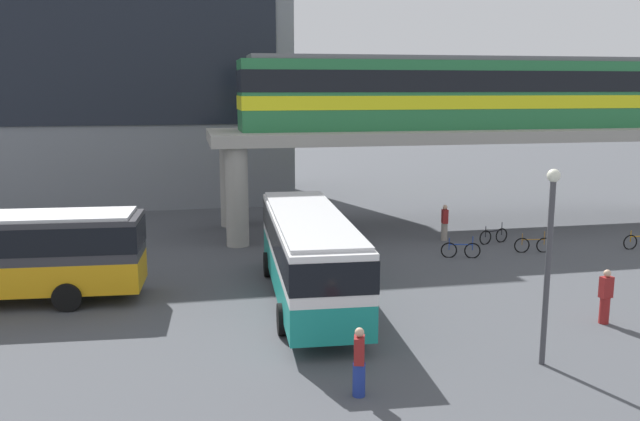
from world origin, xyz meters
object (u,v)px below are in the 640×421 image
(train, at_px, (476,92))
(bus_main, at_px, (309,248))
(station_building, at_px, (112,53))
(bicycle_red, at_px, (332,245))
(pedestrian_by_bike_rack, at_px, (605,298))
(bicycle_orange, at_px, (640,241))
(bicycle_brown, at_px, (533,245))
(pedestrian_walking_across, at_px, (445,224))
(bicycle_blue, at_px, (461,250))
(pedestrian_waiting_near_stop, at_px, (359,364))
(bicycle_black, at_px, (494,236))

(train, height_order, bus_main, train)
(station_building, xyz_separation_m, bicycle_red, (11.19, -18.05, -9.54))
(train, height_order, pedestrian_by_bike_rack, train)
(bicycle_orange, xyz_separation_m, pedestrian_by_bike_rack, (-7.94, -8.82, 0.50))
(station_building, xyz_separation_m, bicycle_brown, (20.38, -19.97, -9.54))
(bicycle_red, distance_m, pedestrian_by_bike_rack, 12.97)
(train, relative_size, bicycle_red, 14.34)
(bicycle_brown, xyz_separation_m, pedestrian_walking_across, (-3.11, 3.22, 0.50))
(bicycle_blue, bearing_deg, train, 62.62)
(station_building, bearing_deg, bicycle_blue, -50.54)
(train, xyz_separation_m, bicycle_brown, (0.20, -6.54, -7.01))
(bus_main, distance_m, pedestrian_waiting_near_stop, 7.68)
(pedestrian_waiting_near_stop, bearing_deg, bicycle_orange, 35.61)
(bicycle_brown, bearing_deg, bicycle_blue, -175.96)
(bicycle_brown, height_order, pedestrian_waiting_near_stop, pedestrian_waiting_near_stop)
(pedestrian_by_bike_rack, bearing_deg, train, 81.49)
(pedestrian_by_bike_rack, height_order, pedestrian_walking_across, pedestrian_by_bike_rack)
(bicycle_red, bearing_deg, pedestrian_by_bike_rack, -59.16)
(station_building, xyz_separation_m, pedestrian_by_bike_rack, (17.83, -29.18, -9.03))
(station_building, distance_m, pedestrian_waiting_near_stop, 34.94)
(pedestrian_waiting_near_stop, bearing_deg, pedestrian_walking_across, 61.41)
(bus_main, distance_m, bicycle_black, 12.95)
(train, bearing_deg, bicycle_orange, -51.10)
(bus_main, xyz_separation_m, pedestrian_walking_across, (8.51, 8.29, -1.13))
(pedestrian_waiting_near_stop, bearing_deg, train, 58.93)
(bicycle_red, relative_size, pedestrian_walking_across, 0.99)
(bus_main, bearing_deg, bicycle_red, 70.83)
(train, distance_m, bicycle_orange, 11.32)
(train, distance_m, pedestrian_waiting_near_stop, 23.34)
(bicycle_blue, relative_size, pedestrian_by_bike_rack, 0.96)
(bicycle_red, bearing_deg, bicycle_orange, -8.96)
(train, bearing_deg, bicycle_black, -99.84)
(bus_main, height_order, bicycle_red, bus_main)
(bicycle_blue, height_order, pedestrian_walking_across, pedestrian_walking_across)
(station_building, distance_m, pedestrian_by_bike_rack, 35.37)
(train, distance_m, bicycle_red, 12.31)
(train, distance_m, bus_main, 17.15)
(bus_main, relative_size, bicycle_black, 6.44)
(pedestrian_walking_across, bearing_deg, train, 48.73)
(bicycle_red, relative_size, pedestrian_waiting_near_stop, 1.00)
(station_building, distance_m, train, 24.38)
(bicycle_orange, bearing_deg, bicycle_brown, 175.98)
(bicycle_black, height_order, pedestrian_waiting_near_stop, pedestrian_waiting_near_stop)
(pedestrian_waiting_near_stop, bearing_deg, bicycle_brown, 47.10)
(train, bearing_deg, pedestrian_waiting_near_stop, -121.07)
(bicycle_blue, distance_m, pedestrian_by_bike_rack, 9.03)
(bicycle_blue, height_order, pedestrian_waiting_near_stop, pedestrian_waiting_near_stop)
(bicycle_orange, height_order, bicycle_black, same)
(bicycle_orange, xyz_separation_m, bicycle_brown, (-5.38, 0.38, 0.00))
(train, relative_size, pedestrian_walking_across, 14.15)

